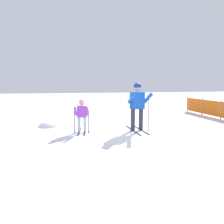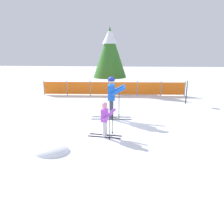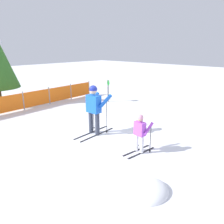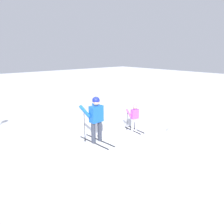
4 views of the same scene
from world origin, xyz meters
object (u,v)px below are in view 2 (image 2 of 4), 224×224
object	(u,v)px
conifer_far	(110,52)
trail_marker	(187,89)
skier_adult	(112,94)
skier_child	(105,117)
safety_fence	(114,88)

from	to	relation	value
conifer_far	trail_marker	bearing A→B (deg)	-41.62
skier_adult	skier_child	distance (m)	2.04
skier_child	conifer_far	size ratio (longest dim) A/B	0.27
skier_adult	trail_marker	world-z (taller)	skier_adult
skier_child	safety_fence	world-z (taller)	skier_child
safety_fence	conifer_far	distance (m)	2.97
safety_fence	trail_marker	world-z (taller)	trail_marker
skier_child	safety_fence	xyz separation A→B (m)	(-0.17, 6.81, -0.23)
skier_adult	safety_fence	bearing A→B (deg)	90.15
skier_child	trail_marker	size ratio (longest dim) A/B	0.95
trail_marker	conifer_far	bearing A→B (deg)	138.38
conifer_far	skier_child	bearing A→B (deg)	-86.32
skier_child	trail_marker	world-z (taller)	trail_marker
skier_adult	conifer_far	xyz separation A→B (m)	(-0.64, 6.76, 1.60)
skier_child	safety_fence	size ratio (longest dim) A/B	0.13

